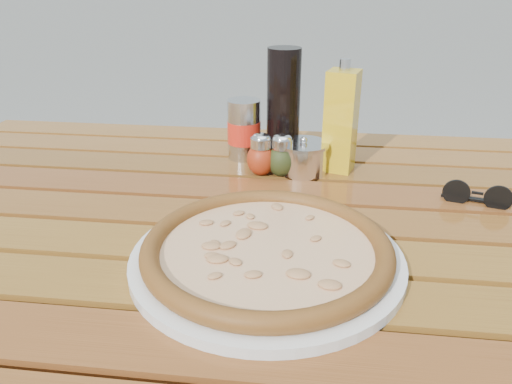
# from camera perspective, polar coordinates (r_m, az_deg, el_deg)

# --- Properties ---
(table) EXTENTS (1.40, 0.90, 0.75)m
(table) POSITION_cam_1_polar(r_m,az_deg,el_deg) (0.83, -0.17, -7.23)
(table) COLOR #38200C
(table) RESTS_ON ground
(plate) EXTENTS (0.44, 0.44, 0.01)m
(plate) POSITION_cam_1_polar(r_m,az_deg,el_deg) (0.67, 1.25, -7.63)
(plate) COLOR silver
(plate) RESTS_ON table
(pizza) EXTENTS (0.44, 0.44, 0.03)m
(pizza) POSITION_cam_1_polar(r_m,az_deg,el_deg) (0.66, 1.26, -6.47)
(pizza) COLOR #FFE3B6
(pizza) RESTS_ON plate
(pepper_shaker) EXTENTS (0.06, 0.06, 0.08)m
(pepper_shaker) POSITION_cam_1_polar(r_m,az_deg,el_deg) (0.93, 0.59, 4.23)
(pepper_shaker) COLOR #AA3113
(pepper_shaker) RESTS_ON table
(oregano_shaker) EXTENTS (0.06, 0.06, 0.08)m
(oregano_shaker) POSITION_cam_1_polar(r_m,az_deg,el_deg) (0.93, 2.97, 4.13)
(oregano_shaker) COLOR #323B17
(oregano_shaker) RESTS_ON table
(dark_bottle) EXTENTS (0.07, 0.07, 0.22)m
(dark_bottle) POSITION_cam_1_polar(r_m,az_deg,el_deg) (1.00, 3.15, 9.92)
(dark_bottle) COLOR black
(dark_bottle) RESTS_ON table
(soda_can) EXTENTS (0.08, 0.08, 0.12)m
(soda_can) POSITION_cam_1_polar(r_m,az_deg,el_deg) (1.01, -1.37, 7.09)
(soda_can) COLOR silver
(soda_can) RESTS_ON table
(olive_oil_cruet) EXTENTS (0.07, 0.07, 0.21)m
(olive_oil_cruet) POSITION_cam_1_polar(r_m,az_deg,el_deg) (0.95, 9.68, 8.02)
(olive_oil_cruet) COLOR gold
(olive_oil_cruet) RESTS_ON table
(parmesan_tin) EXTENTS (0.13, 0.13, 0.07)m
(parmesan_tin) POSITION_cam_1_polar(r_m,az_deg,el_deg) (0.95, 5.40, 4.00)
(parmesan_tin) COLOR silver
(parmesan_tin) RESTS_ON table
(sunglasses) EXTENTS (0.11, 0.04, 0.04)m
(sunglasses) POSITION_cam_1_polar(r_m,az_deg,el_deg) (0.90, 23.92, -0.42)
(sunglasses) COLOR black
(sunglasses) RESTS_ON table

